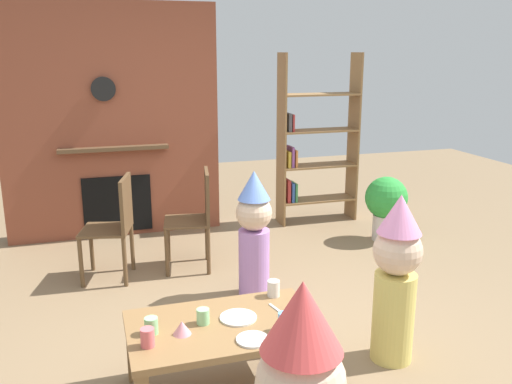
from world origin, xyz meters
name	(u,v)px	position (x,y,z in m)	size (l,w,h in m)	color
ground_plane	(252,341)	(0.00, 0.00, 0.00)	(12.00, 12.00, 0.00)	#846B4C
brick_fireplace_feature	(112,123)	(-0.73, 2.60, 1.19)	(2.20, 0.28, 2.40)	brown
bookshelf	(313,148)	(1.44, 2.40, 0.86)	(0.90, 0.28, 1.90)	olive
coffee_table	(224,334)	(-0.32, -0.50, 0.37)	(1.07, 0.66, 0.43)	olive
paper_cup_near_left	(203,316)	(-0.43, -0.46, 0.48)	(0.07, 0.07, 0.09)	#8CD18C
paper_cup_near_right	(151,326)	(-0.72, -0.49, 0.48)	(0.07, 0.07, 0.09)	#8CD18C
paper_cup_center	(274,288)	(0.07, -0.24, 0.49)	(0.08, 0.08, 0.10)	silver
paper_cup_far_left	(284,322)	(-0.02, -0.67, 0.49)	(0.06, 0.06, 0.11)	#669EE0
paper_cup_far_right	(147,338)	(-0.75, -0.61, 0.48)	(0.07, 0.07, 0.10)	#E5666B
paper_plate_front	(253,339)	(-0.21, -0.72, 0.44)	(0.18, 0.18, 0.01)	white
paper_plate_rear	(238,318)	(-0.22, -0.46, 0.44)	(0.21, 0.21, 0.01)	white
birthday_cake_slice	(182,328)	(-0.56, -0.54, 0.47)	(0.10, 0.10, 0.08)	pink
table_fork	(276,309)	(0.02, -0.42, 0.44)	(0.15, 0.02, 0.01)	silver
child_in_pink	(396,275)	(0.79, -0.47, 0.58)	(0.30, 0.30, 1.09)	#E0CC66
child_by_the_chairs	(254,231)	(0.23, 0.70, 0.54)	(0.28, 0.28, 1.03)	#B27FCC
dining_chair_left	(116,222)	(-0.80, 1.37, 0.51)	(0.49, 0.49, 0.90)	brown
dining_chair_middle	(197,213)	(-0.09, 1.40, 0.51)	(0.46, 0.46, 0.90)	brown
potted_plant_tall	(386,203)	(1.91, 1.56, 0.40)	(0.43, 0.43, 0.67)	beige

